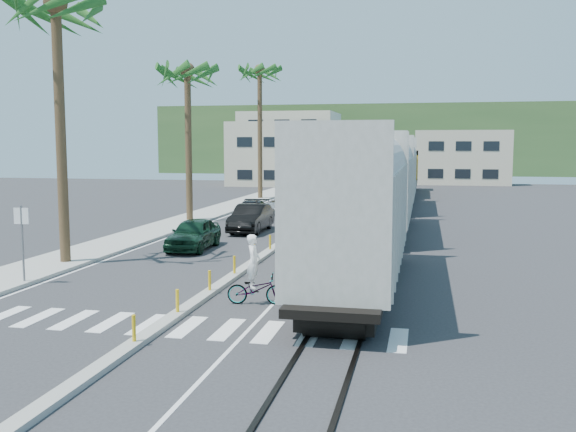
# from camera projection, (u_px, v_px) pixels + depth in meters

# --- Properties ---
(ground) EXTENTS (140.00, 140.00, 0.00)m
(ground) POSITION_uv_depth(u_px,v_px,m) (189.00, 308.00, 20.57)
(ground) COLOR #28282B
(ground) RESTS_ON ground
(sidewalk) EXTENTS (3.00, 90.00, 0.15)m
(sidewalk) POSITION_uv_depth(u_px,v_px,m) (202.00, 216.00, 46.62)
(sidewalk) COLOR gray
(sidewalk) RESTS_ON ground
(rails) EXTENTS (1.56, 100.00, 0.06)m
(rails) POSITION_uv_depth(u_px,v_px,m) (392.00, 216.00, 46.74)
(rails) COLOR black
(rails) RESTS_ON ground
(median) EXTENTS (0.45, 60.00, 0.85)m
(median) POSITION_uv_depth(u_px,v_px,m) (304.00, 227.00, 39.95)
(median) COLOR gray
(median) RESTS_ON ground
(crosswalk) EXTENTS (14.00, 2.20, 0.01)m
(crosswalk) POSITION_uv_depth(u_px,v_px,m) (165.00, 325.00, 18.62)
(crosswalk) COLOR silver
(crosswalk) RESTS_ON ground
(lane_markings) EXTENTS (9.42, 90.00, 0.01)m
(lane_markings) POSITION_uv_depth(u_px,v_px,m) (287.00, 219.00, 45.31)
(lane_markings) COLOR silver
(lane_markings) RESTS_ON ground
(freight_train) EXTENTS (3.00, 60.94, 5.85)m
(freight_train) POSITION_uv_depth(u_px,v_px,m) (390.00, 179.00, 42.92)
(freight_train) COLOR #A7A699
(freight_train) RESTS_ON ground
(palm_trees) EXTENTS (3.50, 37.20, 13.75)m
(palm_trees) POSITION_uv_depth(u_px,v_px,m) (194.00, 61.00, 43.10)
(palm_trees) COLOR brown
(palm_trees) RESTS_ON ground
(street_sign) EXTENTS (0.60, 0.08, 3.00)m
(street_sign) POSITION_uv_depth(u_px,v_px,m) (22.00, 233.00, 23.80)
(street_sign) COLOR slate
(street_sign) RESTS_ON ground
(buildings) EXTENTS (38.00, 27.00, 10.00)m
(buildings) POSITION_uv_depth(u_px,v_px,m) (327.00, 150.00, 91.05)
(buildings) COLOR beige
(buildings) RESTS_ON ground
(hillside) EXTENTS (80.00, 20.00, 12.00)m
(hillside) POSITION_uv_depth(u_px,v_px,m) (385.00, 140.00, 117.08)
(hillside) COLOR #385628
(hillside) RESTS_ON ground
(car_lead) EXTENTS (2.14, 4.71, 1.56)m
(car_lead) POSITION_uv_depth(u_px,v_px,m) (194.00, 234.00, 32.04)
(car_lead) COLOR black
(car_lead) RESTS_ON ground
(car_second) EXTENTS (1.82, 5.02, 1.64)m
(car_second) POSITION_uv_depth(u_px,v_px,m) (251.00, 218.00, 38.44)
(car_second) COLOR black
(car_second) RESTS_ON ground
(car_third) EXTENTS (3.03, 5.40, 1.45)m
(car_third) POSITION_uv_depth(u_px,v_px,m) (251.00, 212.00, 42.93)
(car_third) COLOR black
(car_third) RESTS_ON ground
(car_rear) EXTENTS (2.97, 5.00, 1.28)m
(car_rear) POSITION_uv_depth(u_px,v_px,m) (282.00, 205.00, 48.79)
(car_rear) COLOR #ADAFB2
(car_rear) RESTS_ON ground
(cyclist) EXTENTS (1.21, 2.12, 2.32)m
(cyclist) POSITION_uv_depth(u_px,v_px,m) (256.00, 282.00, 21.04)
(cyclist) COLOR #9EA0A5
(cyclist) RESTS_ON ground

